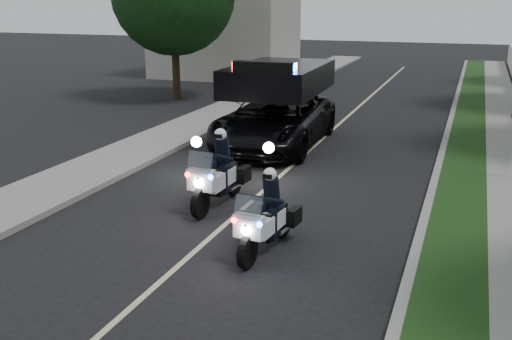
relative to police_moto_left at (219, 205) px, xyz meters
The scene contains 16 objects.
ground 3.46m from the police_moto_left, 79.32° to the right, with size 120.00×120.00×0.00m, color black.
curb_right 8.13m from the police_moto_left, 54.31° to the left, with size 0.20×60.00×0.15m, color gray.
grass_verge 8.55m from the police_moto_left, 50.50° to the left, with size 1.20×60.00×0.16m, color #193814.
sidewalk_right 9.43m from the police_moto_left, 44.39° to the left, with size 1.40×60.00×0.16m, color gray.
curb_left 7.45m from the police_moto_left, 117.66° to the left, with size 0.20×60.00×0.15m, color gray.
sidewalk_left 8.02m from the police_moto_left, 124.64° to the left, with size 2.00×60.00×0.16m, color gray.
building_far 24.71m from the police_moto_left, 112.50° to the left, with size 8.00×6.00×7.00m, color #A8A396.
lane_marking 6.63m from the police_moto_left, 84.45° to the left, with size 0.12×50.00×0.01m, color #BFB78C.
police_moto_left is the anchor object (origin of this frame).
police_moto_right 2.90m from the police_moto_left, 47.60° to the right, with size 0.69×1.97×1.68m, color white, non-canonical shape.
police_suv 6.16m from the police_moto_left, 95.72° to the left, with size 2.98×6.44×3.13m, color black.
bicycle 15.34m from the police_moto_left, 99.61° to the left, with size 0.53×1.52×0.79m, color black.
cyclist 15.34m from the police_moto_left, 99.61° to the left, with size 0.62×0.41×1.72m, color black.
sign_post 7.92m from the police_moto_left, 33.04° to the left, with size 0.34×0.34×2.18m, color #A50B19, non-canonical shape.
tree_left_near 15.81m from the police_moto_left, 120.93° to the left, with size 5.82×5.82×9.71m, color #133812, non-canonical shape.
tree_left_far 25.60m from the police_moto_left, 110.31° to the left, with size 6.11×6.11×10.19m, color black, non-canonical shape.
Camera 1 is at (4.85, -9.01, 4.81)m, focal length 41.95 mm.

